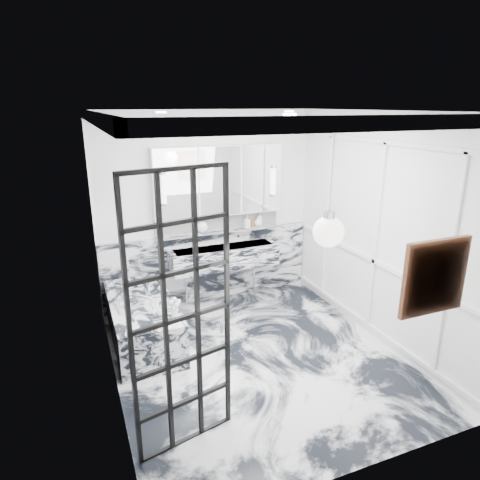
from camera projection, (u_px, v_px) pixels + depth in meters
name	position (u px, v px, depth m)	size (l,w,h in m)	color
floor	(257.00, 358.00, 5.06)	(3.60, 3.60, 0.00)	silver
ceiling	(261.00, 111.00, 4.21)	(3.60, 3.60, 0.00)	white
wall_back	(208.00, 209.00, 6.23)	(3.60, 3.60, 0.00)	white
wall_front	(363.00, 319.00, 3.05)	(3.60, 3.60, 0.00)	white
wall_left	(106.00, 265.00, 4.07)	(3.60, 3.60, 0.00)	white
wall_right	(378.00, 230.00, 5.21)	(3.60, 3.60, 0.00)	white
marble_clad_back	(210.00, 266.00, 6.47)	(3.18, 0.05, 1.05)	silver
marble_clad_left	(108.00, 271.00, 4.09)	(0.02, 3.56, 2.68)	silver
panel_molding	(376.00, 238.00, 5.23)	(0.03, 3.40, 2.30)	white
soap_bottle_a	(260.00, 219.00, 6.49)	(0.08, 0.08, 0.20)	#8C5919
soap_bottle_b	(247.00, 222.00, 6.42)	(0.08, 0.08, 0.18)	#4C4C51
soap_bottle_c	(258.00, 221.00, 6.49)	(0.12, 0.12, 0.16)	silver
face_pot	(202.00, 227.00, 6.18)	(0.17, 0.17, 0.17)	white
amber_bottle	(253.00, 224.00, 6.47)	(0.04, 0.04, 0.10)	#8C5919
flower_vase	(175.00, 314.00, 4.82)	(0.08, 0.08, 0.12)	silver
crittall_door	(182.00, 318.00, 3.46)	(0.88, 0.04, 2.42)	black
artwork	(435.00, 277.00, 3.26)	(0.50, 0.05, 0.50)	#CF4C15
pendant_light	(328.00, 232.00, 3.51)	(0.26, 0.26, 0.26)	white
trough_sink	(224.00, 257.00, 6.27)	(1.60, 0.45, 0.30)	silver
ledge	(220.00, 232.00, 6.31)	(1.90, 0.14, 0.04)	silver
subway_tile	(218.00, 222.00, 6.32)	(1.90, 0.03, 0.23)	white
mirror_cabinet	(219.00, 181.00, 6.09)	(1.90, 0.16, 1.00)	white
sconce_left	(163.00, 189.00, 5.72)	(0.07, 0.07, 0.40)	white
sconce_right	(273.00, 181.00, 6.31)	(0.07, 0.07, 0.40)	white
bathtub	(143.00, 321.00, 5.35)	(0.75, 1.65, 0.55)	silver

